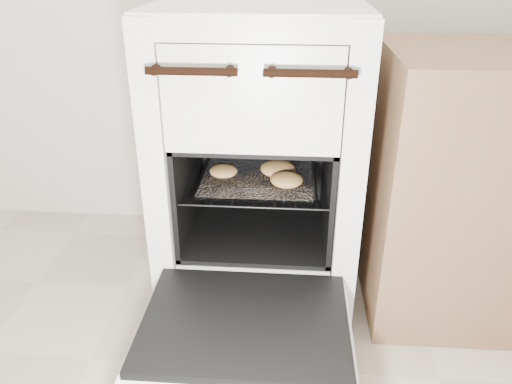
{
  "coord_description": "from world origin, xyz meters",
  "views": [
    {
      "loc": [
        0.23,
        -0.36,
        1.09
      ],
      "look_at": [
        0.13,
        1.01,
        0.41
      ],
      "focal_mm": 35.0,
      "sensor_mm": 36.0,
      "label": 1
    }
  ],
  "objects": [
    {
      "name": "foil_sheet",
      "position": [
        0.13,
        1.07,
        0.43
      ],
      "size": [
        0.35,
        0.31,
        0.01
      ],
      "primitive_type": "cube",
      "color": "silver",
      "rests_on": "oven_rack"
    },
    {
      "name": "baked_rolls",
      "position": [
        0.16,
        1.07,
        0.45
      ],
      "size": [
        0.33,
        0.23,
        0.05
      ],
      "color": "tan",
      "rests_on": "foil_sheet"
    },
    {
      "name": "oven_rack",
      "position": [
        0.13,
        1.09,
        0.42
      ],
      "size": [
        0.45,
        0.43,
        0.01
      ],
      "color": "black",
      "rests_on": "stove"
    },
    {
      "name": "oven_door",
      "position": [
        0.13,
        0.64,
        0.2
      ],
      "size": [
        0.55,
        0.43,
        0.04
      ],
      "color": "black",
      "rests_on": "stove"
    },
    {
      "name": "stove",
      "position": [
        0.13,
        1.16,
        0.46
      ],
      "size": [
        0.61,
        0.68,
        0.94
      ],
      "color": "silver",
      "rests_on": "ground"
    },
    {
      "name": "counter",
      "position": [
        0.91,
        1.1,
        0.42
      ],
      "size": [
        0.83,
        0.56,
        0.83
      ],
      "primitive_type": "cube",
      "rotation": [
        0.0,
        0.0,
        0.0
      ],
      "color": "brown",
      "rests_on": "ground"
    }
  ]
}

